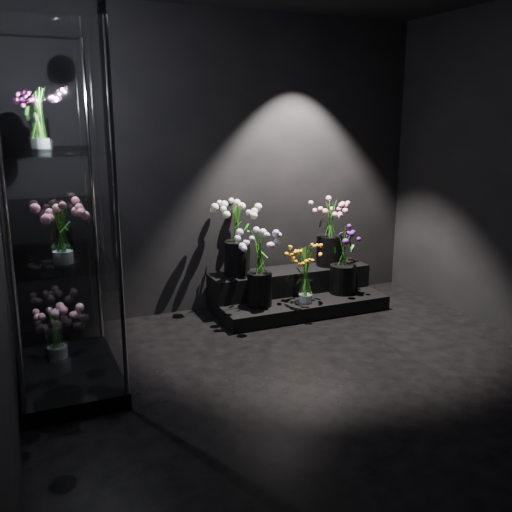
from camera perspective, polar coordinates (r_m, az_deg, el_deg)
floor at (r=4.12m, az=7.36°, el=-13.10°), size 4.00×4.00×0.00m
wall_back at (r=5.50m, az=-2.94°, el=9.08°), size 4.00×0.00×4.00m
display_riser at (r=5.68m, az=3.85°, el=-3.65°), size 1.64×0.73×0.37m
display_case at (r=4.01m, az=-19.32°, el=3.65°), size 0.65×1.09×2.40m
bouquet_orange_bells at (r=5.35m, az=5.01°, el=-1.74°), size 0.29×0.29×0.55m
bouquet_lilac at (r=5.21m, az=0.36°, el=-0.59°), size 0.42×0.42×0.72m
bouquet_purple at (r=5.67m, az=8.73°, el=-0.17°), size 0.41×0.41×0.68m
bouquet_cream_roses at (r=5.41m, az=-1.93°, el=2.34°), size 0.51×0.51×0.70m
bouquet_pink_roses at (r=5.81m, az=7.44°, el=2.67°), size 0.42×0.42×0.66m
bouquet_case_pink at (r=3.82m, az=-18.91°, el=2.50°), size 0.33×0.33×0.41m
bouquet_case_magenta at (r=4.10m, az=-20.95°, el=12.85°), size 0.24×0.24×0.40m
bouquet_case_base_pink at (r=4.47m, az=-19.38°, el=-6.98°), size 0.37×0.37×0.41m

